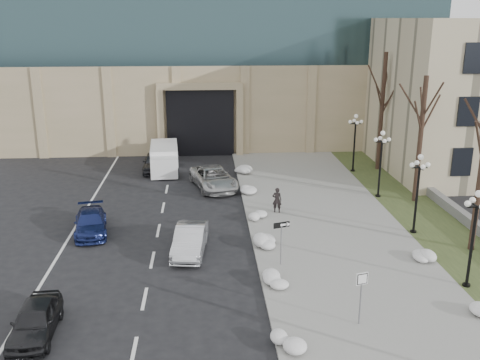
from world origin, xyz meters
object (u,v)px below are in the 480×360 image
(car_b, at_px, (190,240))
(one_way_sign, at_px, (284,230))
(car_a, at_px, (35,320))
(lamppost_b, at_px, (418,183))
(keep_sign, at_px, (361,287))
(lamppost_c, at_px, (381,155))
(pedestrian, at_px, (277,200))
(car_d, at_px, (213,178))
(lamppost_a, at_px, (474,226))
(car_e, at_px, (154,162))
(box_truck, at_px, (164,159))
(car_c, at_px, (91,223))
(lamppost_d, at_px, (355,135))

(car_b, relative_size, one_way_sign, 1.83)
(car_a, bearing_deg, lamppost_b, 23.48)
(keep_sign, relative_size, lamppost_b, 0.50)
(keep_sign, distance_m, lamppost_c, 16.96)
(pedestrian, height_order, one_way_sign, one_way_sign)
(car_d, relative_size, lamppost_b, 1.16)
(car_a, xyz_separation_m, lamppost_a, (18.74, 2.60, 2.40))
(car_a, height_order, car_b, car_b)
(car_a, xyz_separation_m, pedestrian, (11.28, 12.92, 0.27))
(car_d, bearing_deg, car_b, -112.45)
(car_b, bearing_deg, pedestrian, 51.87)
(car_e, relative_size, keep_sign, 1.82)
(pedestrian, relative_size, one_way_sign, 0.68)
(car_a, height_order, keep_sign, keep_sign)
(pedestrian, relative_size, box_truck, 0.26)
(lamppost_a, distance_m, lamppost_c, 13.00)
(car_d, height_order, lamppost_b, lamppost_b)
(car_b, bearing_deg, car_e, 107.38)
(lamppost_c, bearing_deg, car_c, -164.84)
(one_way_sign, bearing_deg, car_e, 95.97)
(car_a, xyz_separation_m, lamppost_c, (18.74, 15.60, 2.40))
(pedestrian, bearing_deg, keep_sign, 109.96)
(car_e, relative_size, lamppost_b, 0.92)
(car_a, bearing_deg, car_c, 87.19)
(car_d, distance_m, car_e, 6.82)
(keep_sign, bearing_deg, lamppost_d, 60.77)
(keep_sign, bearing_deg, lamppost_b, 43.31)
(car_e, bearing_deg, keep_sign, -68.17)
(pedestrian, height_order, lamppost_a, lamppost_a)
(car_a, xyz_separation_m, car_e, (2.65, 23.59, 0.07))
(car_b, xyz_separation_m, car_c, (-5.81, 3.16, -0.09))
(box_truck, bearing_deg, lamppost_b, -47.64)
(lamppost_a, bearing_deg, lamppost_d, 90.00)
(car_c, bearing_deg, box_truck, 65.58)
(car_d, distance_m, lamppost_b, 15.04)
(one_way_sign, height_order, keep_sign, one_way_sign)
(car_e, bearing_deg, lamppost_b, -43.34)
(pedestrian, xyz_separation_m, one_way_sign, (-0.68, -7.51, 1.04))
(car_c, relative_size, pedestrian, 2.68)
(keep_sign, bearing_deg, car_d, 91.71)
(car_e, bearing_deg, lamppost_c, -27.75)
(car_c, relative_size, car_e, 1.00)
(pedestrian, xyz_separation_m, lamppost_d, (7.46, 9.17, 2.14))
(car_d, xyz_separation_m, one_way_sign, (3.23, -13.25, 1.21))
(pedestrian, distance_m, lamppost_a, 12.92)
(car_a, relative_size, lamppost_a, 0.83)
(car_c, xyz_separation_m, one_way_sign, (10.53, -5.13, 1.35))
(pedestrian, xyz_separation_m, keep_sign, (1.57, -13.17, 0.83))
(box_truck, bearing_deg, car_b, -85.25)
(car_b, height_order, car_c, car_b)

